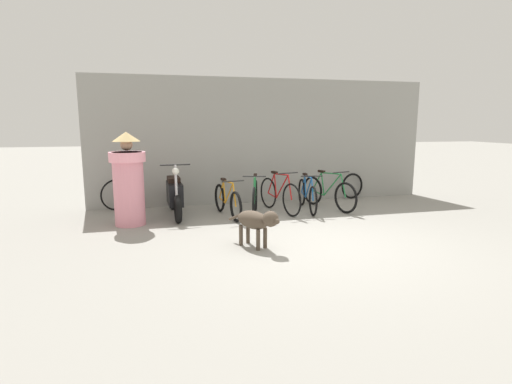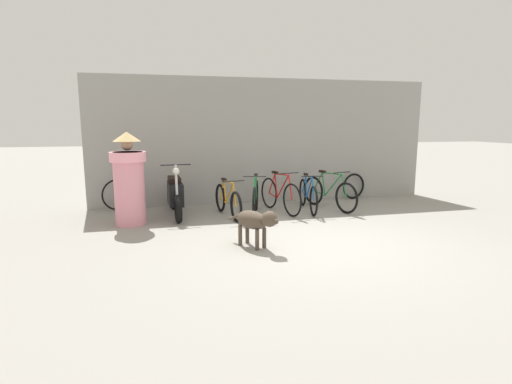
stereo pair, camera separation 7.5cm
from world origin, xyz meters
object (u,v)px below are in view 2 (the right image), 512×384
at_px(motorcycle, 175,195).
at_px(spare_tire_right, 354,186).
at_px(spare_tire_left, 118,195).
at_px(person_in_robes, 129,179).
at_px(bicycle_2, 280,195).
at_px(bicycle_0, 228,201).
at_px(stray_dog, 256,221).
at_px(bicycle_3, 308,195).
at_px(bicycle_1, 255,198).
at_px(bicycle_4, 329,193).

distance_m(motorcycle, spare_tire_right, 4.53).
bearing_deg(spare_tire_left, person_in_robes, -75.78).
bearing_deg(motorcycle, bicycle_2, 83.39).
distance_m(bicycle_0, bicycle_2, 1.16).
bearing_deg(person_in_robes, spare_tire_left, -111.14).
bearing_deg(stray_dog, bicycle_3, 112.28).
height_order(bicycle_0, stray_dog, bicycle_0).
bearing_deg(spare_tire_left, spare_tire_right, 0.07).
bearing_deg(spare_tire_right, bicycle_0, -161.30).
bearing_deg(stray_dog, bicycle_1, 135.56).
xyz_separation_m(bicycle_2, person_in_robes, (-3.05, -0.35, 0.49)).
distance_m(bicycle_0, spare_tire_right, 3.60).
bearing_deg(bicycle_0, spare_tire_right, 99.87).
distance_m(bicycle_0, spare_tire_left, 2.52).
distance_m(motorcycle, person_in_robes, 1.09).
bearing_deg(person_in_robes, bicycle_1, 149.49).
distance_m(bicycle_4, spare_tire_left, 4.66).
relative_size(motorcycle, person_in_robes, 1.04).
relative_size(person_in_robes, spare_tire_left, 2.50).
bearing_deg(bicycle_3, bicycle_0, -76.99).
bearing_deg(spare_tire_right, person_in_robes, -165.41).
bearing_deg(bicycle_2, bicycle_1, -89.80).
distance_m(bicycle_2, motorcycle, 2.20).
relative_size(bicycle_1, bicycle_3, 0.93).
bearing_deg(person_in_robes, bicycle_2, 151.24).
bearing_deg(spare_tire_right, stray_dog, -135.14).
bearing_deg(person_in_robes, spare_tire_right, 159.22).
bearing_deg(bicycle_4, spare_tire_left, -119.28).
xyz_separation_m(bicycle_0, spare_tire_right, (3.41, 1.15, 0.00)).
xyz_separation_m(bicycle_3, stray_dog, (-1.74, -2.33, 0.08)).
distance_m(bicycle_3, motorcycle, 2.84).
height_order(bicycle_3, spare_tire_left, bicycle_3).
bearing_deg(bicycle_3, spare_tire_left, -95.55).
height_order(bicycle_0, person_in_robes, person_in_robes).
relative_size(bicycle_2, spare_tire_left, 2.31).
xyz_separation_m(bicycle_2, spare_tire_right, (2.26, 1.03, -0.05)).
relative_size(bicycle_4, spare_tire_right, 2.62).
bearing_deg(bicycle_3, spare_tire_right, 130.40).
distance_m(stray_dog, person_in_robes, 2.80).
relative_size(bicycle_2, spare_tire_right, 2.48).
relative_size(stray_dog, person_in_robes, 0.55).
bearing_deg(spare_tire_left, bicycle_1, -22.42).
distance_m(bicycle_3, bicycle_4, 0.52).
distance_m(bicycle_4, stray_dog, 3.26).
xyz_separation_m(bicycle_1, spare_tire_right, (2.83, 1.17, -0.03)).
relative_size(person_in_robes, spare_tire_right, 2.68).
bearing_deg(person_in_robes, motorcycle, 176.01).
relative_size(bicycle_1, spare_tire_left, 2.26).
bearing_deg(spare_tire_right, bicycle_3, -147.98).
height_order(bicycle_1, stray_dog, bicycle_1).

